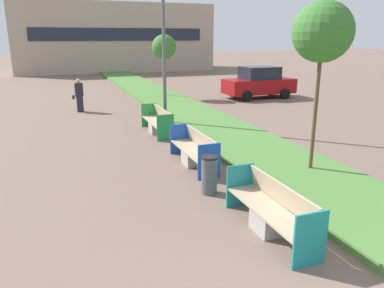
{
  "coord_description": "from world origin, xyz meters",
  "views": [
    {
      "loc": [
        -2.66,
        -1.52,
        3.54
      ],
      "look_at": [
        0.9,
        8.09,
        0.6
      ],
      "focal_mm": 35.0,
      "sensor_mm": 36.0,
      "label": 1
    }
  ],
  "objects_px": {
    "bench_green_frame": "(158,123)",
    "pedestrian_walking": "(79,95)",
    "bench_teal_frame": "(271,213)",
    "bench_blue_frame": "(194,152)",
    "litter_bin": "(209,175)",
    "sapling_tree_near": "(323,33)",
    "sapling_tree_far": "(164,47)",
    "parked_car_distant": "(259,83)",
    "street_lamp_post": "(163,8)"
  },
  "relations": [
    {
      "from": "sapling_tree_far",
      "to": "bench_blue_frame",
      "type": "bearing_deg",
      "value": -102.44
    },
    {
      "from": "sapling_tree_near",
      "to": "parked_car_distant",
      "type": "relative_size",
      "value": 1.04
    },
    {
      "from": "bench_green_frame",
      "to": "parked_car_distant",
      "type": "height_order",
      "value": "parked_car_distant"
    },
    {
      "from": "bench_teal_frame",
      "to": "sapling_tree_far",
      "type": "distance_m",
      "value": 16.49
    },
    {
      "from": "bench_teal_frame",
      "to": "litter_bin",
      "type": "bearing_deg",
      "value": 100.97
    },
    {
      "from": "bench_teal_frame",
      "to": "sapling_tree_near",
      "type": "relative_size",
      "value": 0.55
    },
    {
      "from": "bench_blue_frame",
      "to": "bench_green_frame",
      "type": "distance_m",
      "value": 3.96
    },
    {
      "from": "street_lamp_post",
      "to": "parked_car_distant",
      "type": "xyz_separation_m",
      "value": [
        7.33,
        5.09,
        -3.69
      ]
    },
    {
      "from": "bench_teal_frame",
      "to": "parked_car_distant",
      "type": "height_order",
      "value": "parked_car_distant"
    },
    {
      "from": "bench_green_frame",
      "to": "pedestrian_walking",
      "type": "distance_m",
      "value": 5.94
    },
    {
      "from": "street_lamp_post",
      "to": "sapling_tree_near",
      "type": "height_order",
      "value": "street_lamp_post"
    },
    {
      "from": "sapling_tree_near",
      "to": "pedestrian_walking",
      "type": "xyz_separation_m",
      "value": [
        -5.11,
        11.13,
        -2.83
      ]
    },
    {
      "from": "bench_teal_frame",
      "to": "bench_blue_frame",
      "type": "xyz_separation_m",
      "value": [
        -0.0,
        4.09,
        -0.0
      ]
    },
    {
      "from": "street_lamp_post",
      "to": "pedestrian_walking",
      "type": "bearing_deg",
      "value": 125.34
    },
    {
      "from": "street_lamp_post",
      "to": "pedestrian_walking",
      "type": "height_order",
      "value": "street_lamp_post"
    },
    {
      "from": "bench_teal_frame",
      "to": "bench_green_frame",
      "type": "height_order",
      "value": "same"
    },
    {
      "from": "bench_teal_frame",
      "to": "sapling_tree_far",
      "type": "relative_size",
      "value": 0.66
    },
    {
      "from": "bench_blue_frame",
      "to": "litter_bin",
      "type": "xyz_separation_m",
      "value": [
        -0.4,
        -2.04,
        0.08
      ]
    },
    {
      "from": "sapling_tree_far",
      "to": "parked_car_distant",
      "type": "bearing_deg",
      "value": -19.5
    },
    {
      "from": "bench_teal_frame",
      "to": "street_lamp_post",
      "type": "relative_size",
      "value": 0.29
    },
    {
      "from": "bench_teal_frame",
      "to": "sapling_tree_near",
      "type": "height_order",
      "value": "sapling_tree_near"
    },
    {
      "from": "litter_bin",
      "to": "pedestrian_walking",
      "type": "bearing_deg",
      "value": 100.3
    },
    {
      "from": "sapling_tree_far",
      "to": "pedestrian_walking",
      "type": "height_order",
      "value": "sapling_tree_far"
    },
    {
      "from": "bench_teal_frame",
      "to": "parked_car_distant",
      "type": "distance_m",
      "value": 16.27
    },
    {
      "from": "sapling_tree_far",
      "to": "pedestrian_walking",
      "type": "distance_m",
      "value": 6.14
    },
    {
      "from": "sapling_tree_near",
      "to": "pedestrian_walking",
      "type": "height_order",
      "value": "sapling_tree_near"
    },
    {
      "from": "parked_car_distant",
      "to": "litter_bin",
      "type": "bearing_deg",
      "value": -125.85
    },
    {
      "from": "pedestrian_walking",
      "to": "bench_blue_frame",
      "type": "bearing_deg",
      "value": -75.22
    },
    {
      "from": "litter_bin",
      "to": "sapling_tree_near",
      "type": "distance_m",
      "value": 4.41
    },
    {
      "from": "litter_bin",
      "to": "parked_car_distant",
      "type": "xyz_separation_m",
      "value": [
        8.33,
        12.14,
        0.46
      ]
    },
    {
      "from": "litter_bin",
      "to": "pedestrian_walking",
      "type": "distance_m",
      "value": 11.58
    },
    {
      "from": "bench_green_frame",
      "to": "pedestrian_walking",
      "type": "bearing_deg",
      "value": 114.6
    },
    {
      "from": "bench_green_frame",
      "to": "street_lamp_post",
      "type": "distance_m",
      "value": 4.4
    },
    {
      "from": "parked_car_distant",
      "to": "sapling_tree_near",
      "type": "bearing_deg",
      "value": -115.39
    },
    {
      "from": "bench_teal_frame",
      "to": "bench_green_frame",
      "type": "xyz_separation_m",
      "value": [
        -0.0,
        8.05,
        -0.0
      ]
    },
    {
      "from": "bench_blue_frame",
      "to": "parked_car_distant",
      "type": "distance_m",
      "value": 12.85
    },
    {
      "from": "sapling_tree_far",
      "to": "street_lamp_post",
      "type": "bearing_deg",
      "value": -106.26
    },
    {
      "from": "sapling_tree_near",
      "to": "street_lamp_post",
      "type": "bearing_deg",
      "value": 106.64
    },
    {
      "from": "bench_green_frame",
      "to": "bench_blue_frame",
      "type": "bearing_deg",
      "value": -90.0
    },
    {
      "from": "litter_bin",
      "to": "street_lamp_post",
      "type": "bearing_deg",
      "value": 81.88
    },
    {
      "from": "litter_bin",
      "to": "sapling_tree_far",
      "type": "height_order",
      "value": "sapling_tree_far"
    },
    {
      "from": "street_lamp_post",
      "to": "sapling_tree_far",
      "type": "distance_m",
      "value": 7.44
    },
    {
      "from": "bench_teal_frame",
      "to": "bench_blue_frame",
      "type": "relative_size",
      "value": 1.0
    },
    {
      "from": "bench_teal_frame",
      "to": "sapling_tree_near",
      "type": "bearing_deg",
      "value": 41.03
    },
    {
      "from": "sapling_tree_far",
      "to": "pedestrian_walking",
      "type": "xyz_separation_m",
      "value": [
        -5.11,
        -2.63,
        -2.16
      ]
    },
    {
      "from": "street_lamp_post",
      "to": "pedestrian_walking",
      "type": "distance_m",
      "value": 6.53
    },
    {
      "from": "bench_green_frame",
      "to": "litter_bin",
      "type": "relative_size",
      "value": 2.66
    },
    {
      "from": "bench_teal_frame",
      "to": "litter_bin",
      "type": "relative_size",
      "value": 2.67
    },
    {
      "from": "sapling_tree_far",
      "to": "litter_bin",
      "type": "bearing_deg",
      "value": -102.23
    },
    {
      "from": "bench_green_frame",
      "to": "litter_bin",
      "type": "height_order",
      "value": "bench_green_frame"
    }
  ]
}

